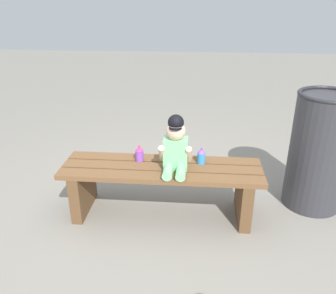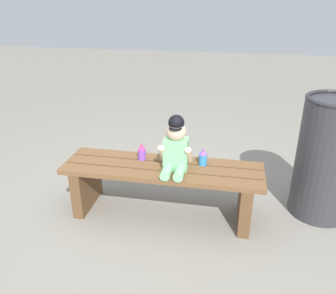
# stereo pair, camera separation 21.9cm
# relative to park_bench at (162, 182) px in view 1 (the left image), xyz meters

# --- Properties ---
(ground_plane) EXTENTS (16.00, 16.00, 0.00)m
(ground_plane) POSITION_rel_park_bench_xyz_m (0.00, 0.00, -0.28)
(ground_plane) COLOR gray
(park_bench) EXTENTS (1.46, 0.41, 0.40)m
(park_bench) POSITION_rel_park_bench_xyz_m (0.00, 0.00, 0.00)
(park_bench) COLOR brown
(park_bench) RESTS_ON ground_plane
(child_figure) EXTENTS (0.23, 0.27, 0.40)m
(child_figure) POSITION_rel_park_bench_xyz_m (0.10, -0.03, 0.31)
(child_figure) COLOR #7FCC8C
(child_figure) RESTS_ON park_bench
(sippy_cup_left) EXTENTS (0.06, 0.06, 0.12)m
(sippy_cup_left) POSITION_rel_park_bench_xyz_m (-0.18, 0.08, 0.19)
(sippy_cup_left) COLOR #8C4CCC
(sippy_cup_left) RESTS_ON park_bench
(sippy_cup_right) EXTENTS (0.06, 0.06, 0.12)m
(sippy_cup_right) POSITION_rel_park_bench_xyz_m (0.29, 0.08, 0.19)
(sippy_cup_right) COLOR #338CE5
(sippy_cup_right) RESTS_ON park_bench
(trash_bin) EXTENTS (0.45, 0.45, 0.92)m
(trash_bin) POSITION_rel_park_bench_xyz_m (1.18, 0.24, 0.19)
(trash_bin) COLOR #333338
(trash_bin) RESTS_ON ground_plane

